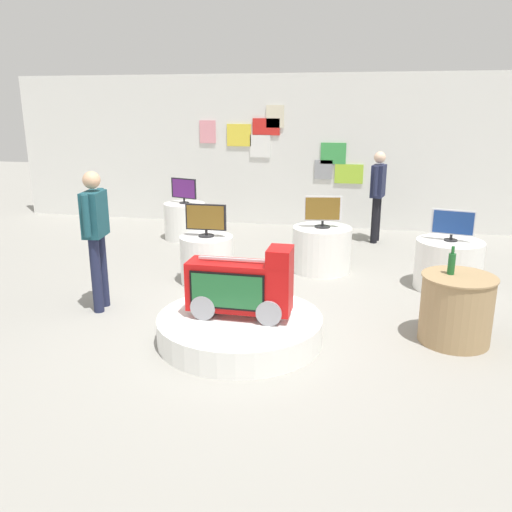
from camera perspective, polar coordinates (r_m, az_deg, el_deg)
The scene contains 16 objects.
ground_plane at distance 5.88m, azimuth -1.59°, elevation -7.77°, with size 30.00×30.00×0.00m, color gray.
back_wall_display at distance 10.62m, azimuth 5.28°, elevation 11.13°, with size 12.26×0.13×2.95m.
main_display_pedestal at distance 5.55m, azimuth -1.75°, elevation -7.77°, with size 1.71×1.71×0.27m, color white.
novelty_firetruck_tv at distance 5.38m, azimuth -1.60°, elevation -3.51°, with size 1.06×0.40×0.75m.
display_pedestal_left_rear at distance 7.46m, azimuth 20.02°, elevation -0.88°, with size 0.87×0.87×0.65m, color white.
tv_on_left_rear at distance 7.32m, azimuth 20.44°, elevation 3.30°, with size 0.54×0.17×0.41m.
display_pedestal_center_rear at distance 9.74m, azimuth -7.68°, elevation 3.77°, with size 0.74×0.74×0.65m, color white.
tv_on_center_rear at distance 9.63m, azimuth -7.81°, elevation 7.13°, with size 0.51×0.19×0.45m.
display_pedestal_right_rear at distance 7.83m, azimuth 7.09°, elevation 0.76°, with size 0.86×0.86×0.65m, color white.
tv_on_right_rear at distance 7.69m, azimuth 7.23°, elevation 4.89°, with size 0.53×0.23×0.46m.
display_pedestal_far_right at distance 7.27m, azimuth -5.31°, elevation -0.38°, with size 0.73×0.73×0.65m, color white.
tv_on_far_right at distance 7.13m, azimuth -5.44°, elevation 4.00°, with size 0.56×0.21×0.44m.
side_table_round at distance 5.80m, azimuth 20.79°, elevation -5.30°, with size 0.74×0.74×0.71m.
bottle_on_side_table at distance 5.69m, azimuth 20.35°, elevation -0.71°, with size 0.07×0.07×0.29m.
shopper_browsing_near_truck at distance 6.40m, azimuth -16.91°, elevation 2.68°, with size 0.25×0.56×1.65m.
shopper_browsing_rear at distance 9.56m, azimuth 13.00°, elevation 6.96°, with size 0.27×0.55×1.60m.
Camera 1 is at (1.30, -5.22, 2.37)m, focal length 37.07 mm.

